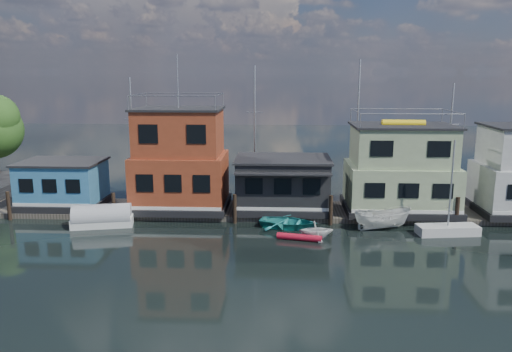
# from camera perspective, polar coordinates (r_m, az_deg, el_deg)

# --- Properties ---
(ground) EXTENTS (160.00, 160.00, 0.00)m
(ground) POSITION_cam_1_polar(r_m,az_deg,el_deg) (28.12, 4.09, -11.09)
(ground) COLOR black
(ground) RESTS_ON ground
(dock) EXTENTS (48.00, 5.00, 0.40)m
(dock) POSITION_cam_1_polar(r_m,az_deg,el_deg) (39.39, 3.76, -4.03)
(dock) COLOR #595147
(dock) RESTS_ON ground
(houseboat_blue) EXTENTS (6.40, 4.90, 3.66)m
(houseboat_blue) POSITION_cam_1_polar(r_m,az_deg,el_deg) (42.58, -21.20, -0.83)
(houseboat_blue) COLOR black
(houseboat_blue) RESTS_ON dock
(houseboat_red) EXTENTS (7.40, 5.90, 11.86)m
(houseboat_red) POSITION_cam_1_polar(r_m,az_deg,el_deg) (39.30, -8.66, 1.66)
(houseboat_red) COLOR black
(houseboat_red) RESTS_ON dock
(houseboat_dark) EXTENTS (7.40, 6.10, 4.06)m
(houseboat_dark) POSITION_cam_1_polar(r_m,az_deg,el_deg) (38.83, 3.07, -0.88)
(houseboat_dark) COLOR black
(houseboat_dark) RESTS_ON dock
(houseboat_green) EXTENTS (8.40, 5.90, 7.03)m
(houseboat_green) POSITION_cam_1_polar(r_m,az_deg,el_deg) (39.68, 16.19, 0.61)
(houseboat_green) COLOR black
(houseboat_green) RESTS_ON dock
(pilings) EXTENTS (42.28, 0.28, 2.20)m
(pilings) POSITION_cam_1_polar(r_m,az_deg,el_deg) (36.45, 3.31, -3.86)
(pilings) COLOR #2D2116
(pilings) RESTS_ON ground
(background_masts) EXTENTS (36.40, 0.16, 12.00)m
(background_masts) POSITION_cam_1_polar(r_m,az_deg,el_deg) (44.56, 9.89, 4.69)
(background_masts) COLOR silver
(background_masts) RESTS_ON ground
(dinghy_teal) EXTENTS (4.67, 3.76, 0.86)m
(dinghy_teal) POSITION_cam_1_polar(r_m,az_deg,el_deg) (35.77, 3.74, -5.29)
(dinghy_teal) COLOR teal
(dinghy_teal) RESTS_ON ground
(tarp_runabout) EXTENTS (4.53, 2.56, 1.73)m
(tarp_runabout) POSITION_cam_1_polar(r_m,az_deg,el_deg) (37.71, -17.16, -4.56)
(tarp_runabout) COLOR silver
(tarp_runabout) RESTS_ON ground
(red_kayak) EXTENTS (3.01, 1.05, 0.44)m
(red_kayak) POSITION_cam_1_polar(r_m,az_deg,el_deg) (33.32, 4.96, -6.99)
(red_kayak) COLOR red
(red_kayak) RESTS_ON ground
(motorboat) EXTENTS (4.34, 2.26, 1.59)m
(motorboat) POSITION_cam_1_polar(r_m,az_deg,el_deg) (36.35, 14.27, -4.76)
(motorboat) COLOR silver
(motorboat) RESTS_ON ground
(day_sailer) EXTENTS (4.28, 1.88, 6.53)m
(day_sailer) POSITION_cam_1_polar(r_m,az_deg,el_deg) (36.74, 21.05, -5.66)
(day_sailer) COLOR silver
(day_sailer) RESTS_ON ground
(dinghy_white) EXTENTS (2.47, 2.19, 1.22)m
(dinghy_white) POSITION_cam_1_polar(r_m,az_deg,el_deg) (33.71, 6.89, -6.11)
(dinghy_white) COLOR white
(dinghy_white) RESTS_ON ground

